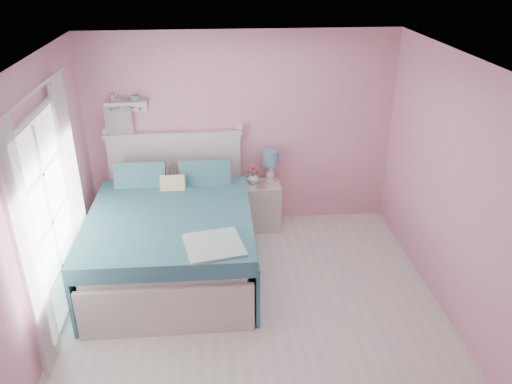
{
  "coord_description": "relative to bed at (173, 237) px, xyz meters",
  "views": [
    {
      "loc": [
        -0.35,
        -3.96,
        3.48
      ],
      "look_at": [
        0.1,
        1.2,
        0.93
      ],
      "focal_mm": 35.0,
      "sensor_mm": 36.0,
      "label": 1
    }
  ],
  "objects": [
    {
      "name": "teacup",
      "position": [
        1.11,
        0.8,
        0.25
      ],
      "size": [
        0.12,
        0.12,
        0.07
      ],
      "primitive_type": "imported",
      "rotation": [
        0.0,
        0.0,
        -0.27
      ],
      "color": "pink",
      "rests_on": "nightstand"
    },
    {
      "name": "hanging_dress",
      "position": [
        -0.66,
        1.08,
        0.97
      ],
      "size": [
        0.34,
        0.03,
        0.72
      ],
      "primitive_type": "cube",
      "color": "white",
      "rests_on": "room_shell"
    },
    {
      "name": "vase",
      "position": [
        1.02,
        0.95,
        0.3
      ],
      "size": [
        0.19,
        0.19,
        0.16
      ],
      "primitive_type": "imported",
      "rotation": [
        0.0,
        0.0,
        -0.29
      ],
      "color": "white",
      "rests_on": "nightstand"
    },
    {
      "name": "french_door",
      "position": [
        -1.08,
        -0.7,
        0.64
      ],
      "size": [
        0.04,
        1.32,
        2.16
      ],
      "color": "silver",
      "rests_on": "floor"
    },
    {
      "name": "floor",
      "position": [
        0.89,
        -1.1,
        -0.43
      ],
      "size": [
        4.5,
        4.5,
        0.0
      ],
      "primitive_type": "plane",
      "color": "silver",
      "rests_on": "ground"
    },
    {
      "name": "nightstand",
      "position": [
        1.15,
        0.91,
        -0.11
      ],
      "size": [
        0.45,
        0.44,
        0.65
      ],
      "color": "silver",
      "rests_on": "floor"
    },
    {
      "name": "room_shell",
      "position": [
        0.89,
        -1.1,
        1.15
      ],
      "size": [
        4.5,
        4.5,
        4.5
      ],
      "color": "pink",
      "rests_on": "floor"
    },
    {
      "name": "roses",
      "position": [
        1.01,
        0.94,
        0.42
      ],
      "size": [
        0.14,
        0.11,
        0.12
      ],
      "color": "#D7496A",
      "rests_on": "vase"
    },
    {
      "name": "curtain_near",
      "position": [
        -1.03,
        -1.44,
        0.75
      ],
      "size": [
        0.04,
        0.4,
        2.32
      ],
      "primitive_type": "cube",
      "color": "white",
      "rests_on": "floor"
    },
    {
      "name": "wall_shelf",
      "position": [
        -0.55,
        1.09,
        1.3
      ],
      "size": [
        0.5,
        0.15,
        0.25
      ],
      "color": "silver",
      "rests_on": "room_shell"
    },
    {
      "name": "bed",
      "position": [
        0.0,
        0.0,
        0.0
      ],
      "size": [
        1.83,
        2.31,
        1.34
      ],
      "rotation": [
        0.0,
        0.0,
        -0.01
      ],
      "color": "silver",
      "rests_on": "floor"
    },
    {
      "name": "curtain_far",
      "position": [
        -1.03,
        0.05,
        0.75
      ],
      "size": [
        0.04,
        0.4,
        2.32
      ],
      "primitive_type": "cube",
      "color": "white",
      "rests_on": "floor"
    },
    {
      "name": "table_lamp",
      "position": [
        1.25,
        0.98,
        0.53
      ],
      "size": [
        0.23,
        0.23,
        0.46
      ],
      "color": "white",
      "rests_on": "nightstand"
    }
  ]
}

